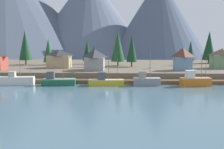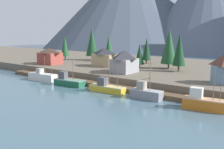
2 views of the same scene
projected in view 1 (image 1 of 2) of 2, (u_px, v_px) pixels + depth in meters
ground_plane at (108, 76)px, 89.73m from camera, size 400.00×400.00×1.00m
dock at (105, 81)px, 71.74m from camera, size 80.00×4.00×1.60m
shoreline_bank at (110, 68)px, 101.41m from camera, size 400.00×56.00×2.50m
mountain_west_peak at (7, 9)px, 210.59m from camera, size 148.88×148.88×75.67m
mountain_central_peak at (89, 15)px, 211.26m from camera, size 97.71×97.71×66.25m
mountain_east_peak at (159, 17)px, 189.96m from camera, size 73.01×73.01×58.03m
fishing_boat_white at (16, 80)px, 68.68m from camera, size 9.35×3.68×7.06m
fishing_boat_green at (58, 81)px, 68.11m from camera, size 8.71×3.84×7.18m
fishing_boat_yellow at (105, 81)px, 68.03m from camera, size 9.25×3.06×9.27m
fishing_boat_grey at (146, 81)px, 67.76m from camera, size 6.87×2.68×8.86m
fishing_boat_orange at (195, 81)px, 66.80m from camera, size 7.81×3.48×8.13m
house_grey at (95, 59)px, 81.07m from camera, size 6.00×7.26×6.44m
house_blue at (183, 59)px, 80.41m from camera, size 5.32×4.34×6.92m
house_tan at (59, 58)px, 88.55m from camera, size 7.88×5.37×6.12m
house_green at (222, 58)px, 86.69m from camera, size 6.98×5.50×6.59m
conifer_near_left at (25, 45)px, 100.01m from camera, size 4.96×4.96×12.96m
conifer_near_right at (209, 46)px, 106.37m from camera, size 5.25×5.25×13.02m
conifer_mid_left at (48, 51)px, 99.47m from camera, size 3.99×3.99×9.86m
conifer_mid_right at (132, 48)px, 91.06m from camera, size 3.71×3.71×11.17m
conifer_back_left at (191, 51)px, 98.55m from camera, size 2.94×2.94×9.27m
conifer_back_right at (87, 51)px, 103.07m from camera, size 3.40×3.40×9.34m
conifer_centre at (94, 54)px, 91.43m from camera, size 2.92×2.92×7.84m
conifer_far_left at (118, 46)px, 94.89m from camera, size 5.05×5.05×12.60m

